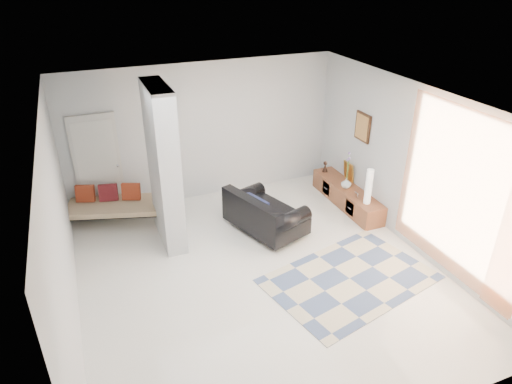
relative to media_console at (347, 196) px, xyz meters
name	(u,v)px	position (x,y,z in m)	size (l,w,h in m)	color
floor	(260,274)	(-2.52, -1.48, -0.20)	(6.00, 6.00, 0.00)	silver
ceiling	(261,104)	(-2.52, -1.48, 2.60)	(6.00, 6.00, 0.00)	white
wall_back	(204,132)	(-2.52, 1.52, 1.20)	(6.00, 6.00, 0.00)	silver
wall_front	(385,338)	(-2.52, -4.48, 1.20)	(6.00, 6.00, 0.00)	silver
wall_left	(61,236)	(-5.27, -1.48, 1.20)	(6.00, 6.00, 0.00)	silver
wall_right	(413,168)	(0.23, -1.48, 1.20)	(6.00, 6.00, 0.00)	silver
partition_column	(164,167)	(-3.62, 0.12, 1.20)	(0.35, 1.20, 2.80)	#A8ADB0
hallway_door	(98,166)	(-4.62, 1.48, 0.82)	(0.85, 0.06, 2.04)	beige
curtain	(461,196)	(0.15, -2.63, 1.25)	(2.55, 2.55, 0.00)	#FF8443
wall_art	(363,127)	(0.20, 0.00, 1.45)	(0.04, 0.45, 0.55)	#381D0F
media_console	(347,196)	(0.00, 0.00, 0.00)	(0.45, 2.06, 0.80)	brown
loveseat	(263,214)	(-1.98, -0.30, 0.15)	(1.31, 1.70, 0.76)	silver
daybed	(116,204)	(-4.44, 1.00, 0.21)	(1.97, 1.26, 0.77)	black
area_rug	(350,279)	(-1.26, -2.12, -0.20)	(2.56, 1.71, 0.01)	beige
cylinder_lamp	(369,187)	(-0.02, -0.70, 0.54)	(0.13, 0.13, 0.69)	beige
bronze_figurine	(325,166)	(-0.05, 0.84, 0.31)	(0.12, 0.12, 0.24)	#321E16
vase	(346,183)	(-0.05, -0.01, 0.30)	(0.20, 0.20, 0.21)	silver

